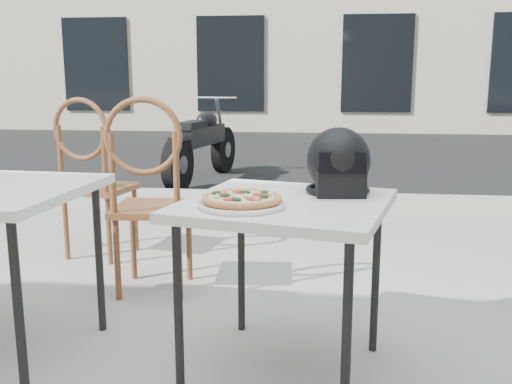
# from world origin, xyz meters

# --- Properties ---
(ground) EXTENTS (80.00, 80.00, 0.00)m
(ground) POSITION_xyz_m (0.00, 0.00, 0.00)
(ground) COLOR #A19E98
(ground) RESTS_ON ground
(street_asphalt) EXTENTS (30.00, 8.00, 0.00)m
(street_asphalt) POSITION_xyz_m (0.00, 7.00, 0.00)
(street_asphalt) COLOR black
(street_asphalt) RESTS_ON ground
(curb) EXTENTS (30.00, 0.25, 0.12)m
(curb) POSITION_xyz_m (0.00, 3.00, 0.06)
(curb) COLOR #ABA8A0
(curb) RESTS_ON ground
(cafe_table_main) EXTENTS (0.97, 0.97, 0.76)m
(cafe_table_main) POSITION_xyz_m (0.32, -0.34, 0.69)
(cafe_table_main) COLOR white
(cafe_table_main) RESTS_ON ground
(plate) EXTENTS (0.44, 0.44, 0.02)m
(plate) POSITION_xyz_m (0.16, -0.48, 0.77)
(plate) COLOR white
(plate) RESTS_ON cafe_table_main
(pizza) EXTENTS (0.39, 0.39, 0.04)m
(pizza) POSITION_xyz_m (0.16, -0.48, 0.80)
(pizza) COLOR #E09051
(pizza) RESTS_ON plate
(helmet) EXTENTS (0.31, 0.32, 0.29)m
(helmet) POSITION_xyz_m (0.54, -0.17, 0.89)
(helmet) COLOR black
(helmet) RESTS_ON cafe_table_main
(cafe_chair_main) EXTENTS (0.47, 0.47, 1.16)m
(cafe_chair_main) POSITION_xyz_m (-0.51, 0.48, 0.65)
(cafe_chair_main) COLOR brown
(cafe_chair_main) RESTS_ON ground
(cafe_chair_side) EXTENTS (0.52, 0.52, 1.14)m
(cafe_chair_side) POSITION_xyz_m (-1.11, 1.12, 0.63)
(cafe_chair_side) COLOR brown
(cafe_chair_side) RESTS_ON ground
(motorcycle) EXTENTS (0.62, 2.05, 1.03)m
(motorcycle) POSITION_xyz_m (-0.99, 4.27, 0.45)
(motorcycle) COLOR black
(motorcycle) RESTS_ON street_asphalt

